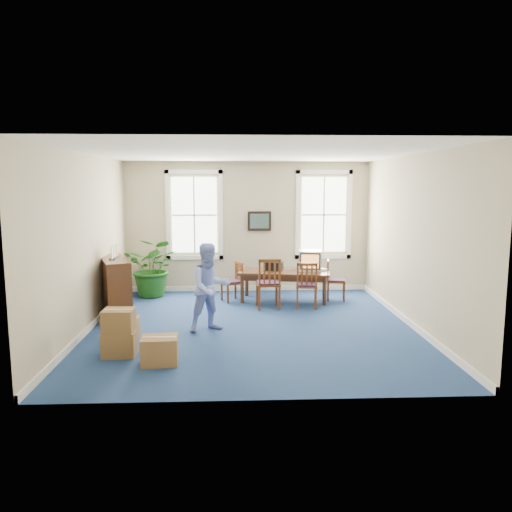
{
  "coord_description": "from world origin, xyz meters",
  "views": [
    {
      "loc": [
        -0.33,
        -9.08,
        2.63
      ],
      "look_at": [
        0.1,
        0.6,
        1.25
      ],
      "focal_mm": 35.0,
      "sensor_mm": 36.0,
      "label": 1
    }
  ],
  "objects_px": {
    "chair_near_left": "(268,283)",
    "cardboard_boxes": "(133,329)",
    "man": "(210,287)",
    "potted_plant": "(153,267)",
    "crt_tv": "(310,260)",
    "credenza": "(115,285)",
    "conference_table": "(284,286)"
  },
  "relations": [
    {
      "from": "credenza",
      "to": "cardboard_boxes",
      "type": "height_order",
      "value": "credenza"
    },
    {
      "from": "cardboard_boxes",
      "to": "man",
      "type": "bearing_deg",
      "value": 45.75
    },
    {
      "from": "chair_near_left",
      "to": "conference_table",
      "type": "bearing_deg",
      "value": -124.6
    },
    {
      "from": "chair_near_left",
      "to": "credenza",
      "type": "relative_size",
      "value": 0.69
    },
    {
      "from": "crt_tv",
      "to": "man",
      "type": "height_order",
      "value": "man"
    },
    {
      "from": "conference_table",
      "to": "credenza",
      "type": "relative_size",
      "value": 1.28
    },
    {
      "from": "chair_near_left",
      "to": "cardboard_boxes",
      "type": "distance_m",
      "value": 3.65
    },
    {
      "from": "chair_near_left",
      "to": "man",
      "type": "bearing_deg",
      "value": 50.76
    },
    {
      "from": "potted_plant",
      "to": "credenza",
      "type": "bearing_deg",
      "value": -106.45
    },
    {
      "from": "crt_tv",
      "to": "cardboard_boxes",
      "type": "relative_size",
      "value": 0.41
    },
    {
      "from": "chair_near_left",
      "to": "man",
      "type": "height_order",
      "value": "man"
    },
    {
      "from": "chair_near_left",
      "to": "man",
      "type": "relative_size",
      "value": 0.69
    },
    {
      "from": "man",
      "to": "credenza",
      "type": "relative_size",
      "value": 1.01
    },
    {
      "from": "crt_tv",
      "to": "potted_plant",
      "type": "bearing_deg",
      "value": -178.71
    },
    {
      "from": "credenza",
      "to": "cardboard_boxes",
      "type": "bearing_deg",
      "value": -91.08
    },
    {
      "from": "credenza",
      "to": "crt_tv",
      "type": "bearing_deg",
      "value": -4.25
    },
    {
      "from": "potted_plant",
      "to": "cardboard_boxes",
      "type": "height_order",
      "value": "potted_plant"
    },
    {
      "from": "chair_near_left",
      "to": "cardboard_boxes",
      "type": "relative_size",
      "value": 0.81
    },
    {
      "from": "conference_table",
      "to": "man",
      "type": "bearing_deg",
      "value": -114.45
    },
    {
      "from": "conference_table",
      "to": "chair_near_left",
      "type": "bearing_deg",
      "value": -111.15
    },
    {
      "from": "potted_plant",
      "to": "man",
      "type": "bearing_deg",
      "value": -62.98
    },
    {
      "from": "man",
      "to": "credenza",
      "type": "height_order",
      "value": "man"
    },
    {
      "from": "chair_near_left",
      "to": "credenza",
      "type": "height_order",
      "value": "credenza"
    },
    {
      "from": "crt_tv",
      "to": "credenza",
      "type": "distance_m",
      "value": 4.34
    },
    {
      "from": "chair_near_left",
      "to": "cardboard_boxes",
      "type": "xyz_separation_m",
      "value": [
        -2.32,
        -2.82,
        -0.16
      ]
    },
    {
      "from": "crt_tv",
      "to": "conference_table",
      "type": "bearing_deg",
      "value": -166.15
    },
    {
      "from": "man",
      "to": "potted_plant",
      "type": "relative_size",
      "value": 1.15
    },
    {
      "from": "credenza",
      "to": "potted_plant",
      "type": "bearing_deg",
      "value": 53.21
    },
    {
      "from": "chair_near_left",
      "to": "potted_plant",
      "type": "bearing_deg",
      "value": -29.25
    },
    {
      "from": "crt_tv",
      "to": "chair_near_left",
      "type": "xyz_separation_m",
      "value": [
        -1.02,
        -0.74,
        -0.37
      ]
    },
    {
      "from": "conference_table",
      "to": "credenza",
      "type": "height_order",
      "value": "credenza"
    },
    {
      "from": "cardboard_boxes",
      "to": "potted_plant",
      "type": "bearing_deg",
      "value": 94.4
    }
  ]
}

